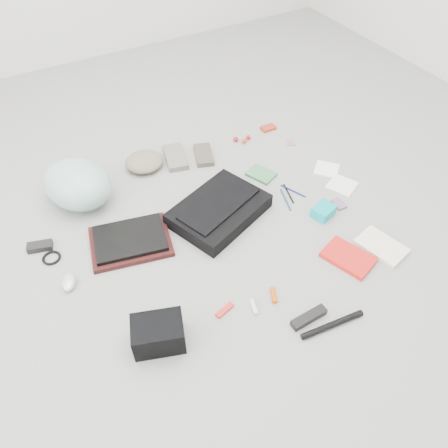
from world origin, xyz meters
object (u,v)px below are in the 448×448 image
laptop (130,238)px  bike_helmet (77,184)px  messenger_bag (219,210)px  camera_bag (158,334)px  book_red (348,257)px  accordion_wallet (323,211)px

laptop → bike_helmet: 0.40m
messenger_bag → camera_bag: 0.70m
camera_bag → book_red: camera_bag is taller
bike_helmet → camera_bag: bearing=-112.7°
book_red → accordion_wallet: (0.08, 0.27, 0.01)m
messenger_bag → camera_bag: bearing=-157.9°
laptop → camera_bag: camera_bag is taller
camera_bag → book_red: (0.87, -0.03, -0.05)m
bike_helmet → book_red: (0.90, -0.93, -0.10)m
accordion_wallet → bike_helmet: bearing=128.5°
messenger_bag → book_red: 0.62m
messenger_bag → laptop: bearing=154.0°
book_red → laptop: bearing=125.5°
camera_bag → bike_helmet: bearing=110.6°
laptop → bike_helmet: bearing=118.1°
messenger_bag → book_red: messenger_bag is taller
bike_helmet → book_red: size_ratio=1.69×
laptop → bike_helmet: (-0.11, 0.38, 0.07)m
book_red → camera_bag: bearing=157.9°
messenger_bag → bike_helmet: (-0.54, 0.42, 0.07)m
messenger_bag → book_red: size_ratio=2.07×
messenger_bag → accordion_wallet: bearing=-49.2°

